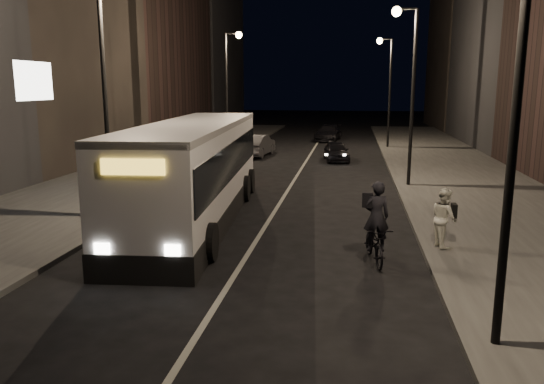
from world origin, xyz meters
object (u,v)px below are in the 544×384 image
(car_mid, at_px, (257,145))
(city_bus, at_px, (195,167))
(streetlight_right_mid, at_px, (408,73))
(streetlight_left_near, at_px, (111,69))
(streetlight_left_far, at_px, (230,77))
(car_far, at_px, (328,133))
(car_near, at_px, (336,151))
(cyclist_on_bicycle, at_px, (375,236))
(streetlight_right_near, at_px, (504,51))
(streetlight_right_far, at_px, (387,78))
(pedestrian_woman, at_px, (444,218))

(car_mid, bearing_deg, city_bus, 98.38)
(streetlight_right_mid, relative_size, streetlight_left_near, 1.00)
(streetlight_left_far, relative_size, car_far, 1.75)
(streetlight_left_far, height_order, car_near, streetlight_left_far)
(streetlight_left_far, xyz_separation_m, car_far, (6.13, 11.39, -4.69))
(cyclist_on_bicycle, relative_size, car_far, 0.50)
(streetlight_right_near, relative_size, cyclist_on_bicycle, 3.51)
(car_far, bearing_deg, streetlight_right_near, -75.81)
(streetlight_right_mid, relative_size, car_mid, 1.79)
(car_far, bearing_deg, streetlight_right_far, -42.67)
(streetlight_right_far, distance_m, car_far, 8.46)
(car_mid, bearing_deg, streetlight_right_mid, 136.11)
(cyclist_on_bicycle, height_order, pedestrian_woman, cyclist_on_bicycle)
(cyclist_on_bicycle, height_order, car_mid, cyclist_on_bicycle)
(streetlight_right_far, relative_size, pedestrian_woman, 4.67)
(streetlight_right_mid, xyz_separation_m, streetlight_right_far, (0.00, 16.00, 0.00))
(cyclist_on_bicycle, xyz_separation_m, car_far, (-2.79, 32.71, -0.10))
(city_bus, relative_size, car_near, 3.63)
(car_far, bearing_deg, streetlight_right_mid, -70.76)
(streetlight_left_far, relative_size, car_near, 2.23)
(city_bus, bearing_deg, cyclist_on_bicycle, -36.46)
(car_far, bearing_deg, pedestrian_woman, -74.02)
(streetlight_left_far, bearing_deg, streetlight_right_mid, -43.16)
(streetlight_right_mid, relative_size, streetlight_right_far, 1.00)
(car_mid, bearing_deg, streetlight_left_far, 16.22)
(cyclist_on_bicycle, bearing_deg, streetlight_right_near, -79.68)
(streetlight_right_mid, distance_m, streetlight_left_far, 14.62)
(streetlight_left_near, height_order, car_far, streetlight_left_near)
(streetlight_left_far, relative_size, car_mid, 1.79)
(streetlight_left_far, bearing_deg, cyclist_on_bicycle, -67.28)
(city_bus, bearing_deg, streetlight_right_far, 66.93)
(cyclist_on_bicycle, bearing_deg, car_mid, 98.32)
(streetlight_right_mid, xyz_separation_m, city_bus, (-7.97, -7.39, -3.45))
(streetlight_right_mid, distance_m, car_near, 10.53)
(streetlight_left_near, relative_size, city_bus, 0.61)
(streetlight_right_far, relative_size, car_mid, 1.79)
(streetlight_right_far, xyz_separation_m, cyclist_on_bicycle, (-1.74, -27.31, -4.59))
(city_bus, xyz_separation_m, car_near, (4.55, 16.14, -1.30))
(cyclist_on_bicycle, distance_m, pedestrian_woman, 2.41)
(streetlight_left_far, distance_m, car_near, 8.74)
(pedestrian_woman, distance_m, car_mid, 22.32)
(city_bus, height_order, car_mid, city_bus)
(streetlight_right_mid, bearing_deg, car_near, 111.37)
(streetlight_left_near, distance_m, city_bus, 4.42)
(cyclist_on_bicycle, distance_m, car_mid, 22.81)
(pedestrian_woman, bearing_deg, streetlight_right_far, -15.62)
(streetlight_right_mid, distance_m, car_mid, 14.42)
(car_near, distance_m, car_mid, 5.73)
(car_near, bearing_deg, streetlight_right_near, -90.03)
(streetlight_left_near, bearing_deg, streetlight_right_near, -36.88)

